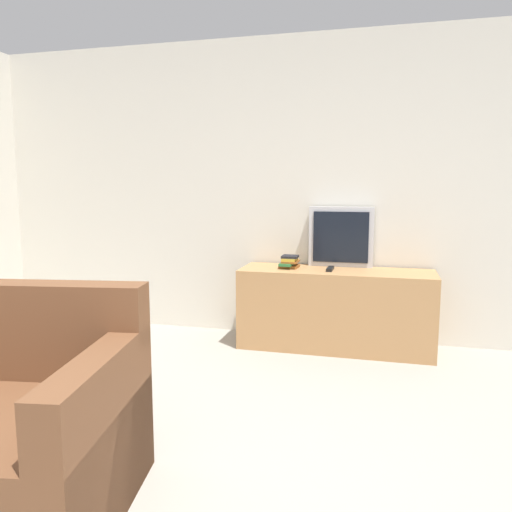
{
  "coord_description": "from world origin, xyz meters",
  "views": [
    {
      "loc": [
        0.61,
        -1.31,
        1.33
      ],
      "look_at": [
        -0.29,
        2.14,
        0.83
      ],
      "focal_mm": 35.0,
      "sensor_mm": 36.0,
      "label": 1
    }
  ],
  "objects_px": {
    "remote_on_stand": "(330,269)",
    "television": "(341,237)",
    "tv_stand": "(336,309)",
    "book_stack": "(289,262)"
  },
  "relations": [
    {
      "from": "tv_stand",
      "to": "book_stack",
      "type": "bearing_deg",
      "value": 178.32
    },
    {
      "from": "remote_on_stand",
      "to": "television",
      "type": "bearing_deg",
      "value": 74.69
    },
    {
      "from": "television",
      "to": "book_stack",
      "type": "relative_size",
      "value": 2.45
    },
    {
      "from": "tv_stand",
      "to": "remote_on_stand",
      "type": "relative_size",
      "value": 8.47
    },
    {
      "from": "tv_stand",
      "to": "television",
      "type": "height_order",
      "value": "television"
    },
    {
      "from": "book_stack",
      "to": "tv_stand",
      "type": "bearing_deg",
      "value": -1.68
    },
    {
      "from": "tv_stand",
      "to": "book_stack",
      "type": "distance_m",
      "value": 0.54
    },
    {
      "from": "tv_stand",
      "to": "remote_on_stand",
      "type": "xyz_separation_m",
      "value": [
        -0.05,
        -0.02,
        0.34
      ]
    },
    {
      "from": "tv_stand",
      "to": "television",
      "type": "relative_size",
      "value": 2.9
    },
    {
      "from": "tv_stand",
      "to": "television",
      "type": "distance_m",
      "value": 0.62
    }
  ]
}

